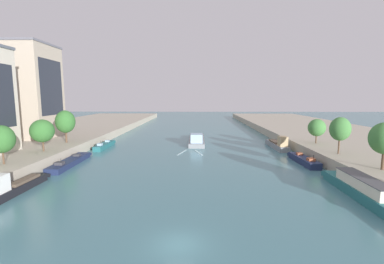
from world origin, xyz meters
The scene contains 17 objects.
ground_plane centered at (0.00, 0.00, 0.00)m, with size 400.00×400.00×0.00m, color teal.
quay_left centered at (-41.17, 55.00, 1.09)m, with size 36.00×170.00×2.18m, color #B2A893.
quay_right centered at (41.17, 55.00, 1.09)m, with size 36.00×170.00×2.18m, color #B2A893.
barge_midriver centered at (1.36, 48.77, 0.91)m, with size 3.97×19.08×3.13m.
wake_behind_barge centered at (-0.01, 36.31, 0.01)m, with size 5.60×5.87×0.03m.
moored_boat_left_second centered at (-21.38, 11.62, 0.90)m, with size 1.85×10.29×3.11m.
moored_boat_left_gap_after centered at (-21.33, 25.50, 0.51)m, with size 2.68×13.94×2.07m.
moored_boat_left_near centered at (-20.75, 41.40, 0.59)m, with size 1.88×10.88×2.21m.
moored_boat_right_near centered at (21.40, 10.97, 1.10)m, with size 3.01×15.08×2.62m.
moored_boat_right_gap_after centered at (21.08, 27.36, 0.61)m, with size 2.42×10.53×2.25m.
moored_boat_right_second centered at (20.62, 41.45, 0.98)m, with size 2.49×12.22×3.37m.
tree_left_nearest centered at (-27.27, 17.31, 5.93)m, with size 3.60×3.60×5.82m.
tree_left_distant centered at (-26.76, 26.61, 5.97)m, with size 4.14×4.14×5.88m.
tree_left_midway centered at (-27.27, 36.14, 6.76)m, with size 4.10×4.10×7.04m.
tree_right_second centered at (26.39, 25.63, 6.56)m, with size 3.45×3.45×6.46m.
tree_right_by_lamp centered at (27.09, 36.01, 5.60)m, with size 3.59×3.59×5.27m.
building_left_middle centered at (-39.09, 43.77, 13.54)m, with size 10.49×12.38×22.69m.
Camera 1 is at (1.49, -20.09, 12.05)m, focal length 24.49 mm.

